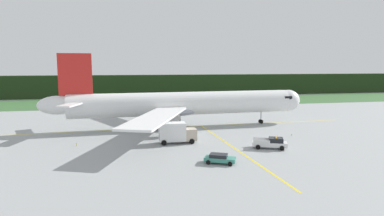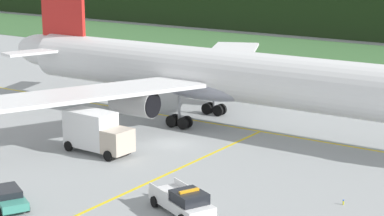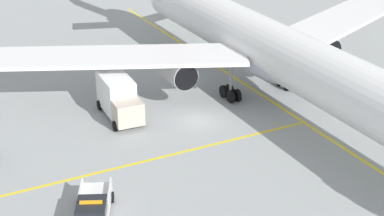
% 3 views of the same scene
% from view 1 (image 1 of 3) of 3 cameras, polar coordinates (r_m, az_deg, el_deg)
% --- Properties ---
extents(ground, '(320.00, 320.00, 0.00)m').
position_cam_1_polar(ground, '(62.85, -0.46, -4.71)').
color(ground, '#969A9B').
extents(grass_verge, '(320.00, 30.55, 0.04)m').
position_cam_1_polar(grass_verge, '(118.80, -5.81, 1.08)').
color(grass_verge, '#386334').
rests_on(grass_verge, ground).
extents(distant_tree_line, '(288.00, 6.15, 9.12)m').
position_cam_1_polar(distant_tree_line, '(140.40, -6.76, 3.92)').
color(distant_tree_line, '#1D3015').
rests_on(distant_tree_line, ground).
extents(taxiway_centerline_main, '(76.12, 3.32, 0.01)m').
position_cam_1_polar(taxiway_centerline_main, '(70.71, -1.39, -3.33)').
color(taxiway_centerline_main, yellow).
rests_on(taxiway_centerline_main, ground).
extents(taxiway_centerline_spur, '(1.83, 38.60, 0.01)m').
position_cam_1_polar(taxiway_centerline_spur, '(53.53, 7.37, -6.95)').
color(taxiway_centerline_spur, yellow).
rests_on(taxiway_centerline_spur, ground).
extents(airliner, '(56.89, 50.37, 15.62)m').
position_cam_1_polar(airliner, '(69.76, -2.11, 0.69)').
color(airliner, white).
rests_on(airliner, ground).
extents(ops_pickup_truck, '(5.81, 3.96, 1.94)m').
position_cam_1_polar(ops_pickup_truck, '(54.15, 13.67, -5.96)').
color(ops_pickup_truck, silver).
rests_on(ops_pickup_truck, ground).
extents(catering_truck, '(6.40, 2.71, 3.74)m').
position_cam_1_polar(catering_truck, '(55.98, -2.78, -4.30)').
color(catering_truck, '#BEAF9C').
rests_on(catering_truck, ground).
extents(staff_car, '(4.57, 3.41, 1.30)m').
position_cam_1_polar(staff_car, '(45.11, 4.86, -8.77)').
color(staff_car, teal).
rests_on(staff_car, ground).
extents(taxiway_edge_light_east, '(0.12, 0.12, 0.38)m').
position_cam_1_polar(taxiway_edge_light_east, '(64.65, 17.02, -4.51)').
color(taxiway_edge_light_east, yellow).
rests_on(taxiway_edge_light_east, ground).
extents(taxiway_edge_light_west, '(0.12, 0.12, 0.46)m').
position_cam_1_polar(taxiway_edge_light_west, '(57.50, -19.56, -6.06)').
color(taxiway_edge_light_west, yellow).
rests_on(taxiway_edge_light_west, ground).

